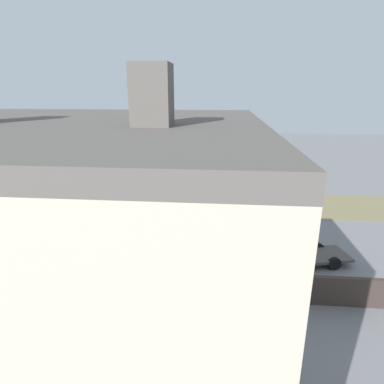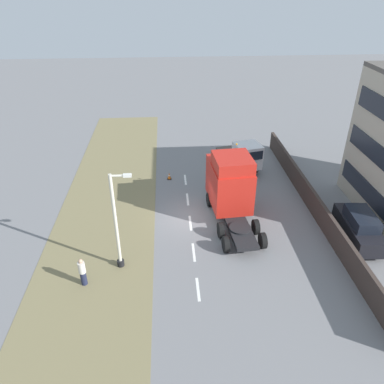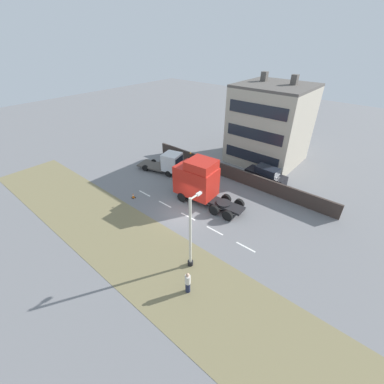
% 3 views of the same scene
% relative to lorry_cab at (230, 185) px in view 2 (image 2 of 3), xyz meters
% --- Properties ---
extents(ground_plane, '(120.00, 120.00, 0.00)m').
position_rel_lorry_cab_xyz_m(ground_plane, '(-2.87, -0.39, -2.35)').
color(ground_plane, slate).
rests_on(ground_plane, ground).
extents(grass_verge, '(7.00, 44.00, 0.01)m').
position_rel_lorry_cab_xyz_m(grass_verge, '(-8.87, -0.39, -2.34)').
color(grass_verge, olive).
rests_on(grass_verge, ground).
extents(lane_markings, '(0.16, 14.60, 0.00)m').
position_rel_lorry_cab_xyz_m(lane_markings, '(-2.87, -1.09, -2.35)').
color(lane_markings, white).
rests_on(lane_markings, ground).
extents(boundary_wall, '(0.25, 24.00, 1.61)m').
position_rel_lorry_cab_xyz_m(boundary_wall, '(6.13, -0.39, -1.55)').
color(boundary_wall, '#382D28').
rests_on(boundary_wall, ground).
extents(lorry_cab, '(3.22, 7.66, 4.80)m').
position_rel_lorry_cab_xyz_m(lorry_cab, '(0.00, 0.00, 0.00)').
color(lorry_cab, black).
rests_on(lorry_cab, ground).
extents(flatbed_truck, '(3.39, 6.11, 2.66)m').
position_rel_lorry_cab_xyz_m(flatbed_truck, '(2.40, 6.71, -0.95)').
color(flatbed_truck, silver).
rests_on(flatbed_truck, ground).
extents(parked_car, '(2.07, 4.80, 2.08)m').
position_rel_lorry_cab_xyz_m(parked_car, '(7.87, -3.72, -1.34)').
color(parked_car, black).
rests_on(parked_car, ground).
extents(lamp_post, '(1.33, 0.42, 6.18)m').
position_rel_lorry_cab_xyz_m(lamp_post, '(-7.26, -5.21, 0.39)').
color(lamp_post, black).
rests_on(lamp_post, ground).
extents(pedestrian, '(0.39, 0.39, 1.79)m').
position_rel_lorry_cab_xyz_m(pedestrian, '(-9.22, -6.62, -1.47)').
color(pedestrian, '#1E233D').
rests_on(pedestrian, ground).
extents(traffic_cone_lead, '(0.36, 0.36, 0.58)m').
position_rel_lorry_cab_xyz_m(traffic_cone_lead, '(-4.23, 5.56, -2.07)').
color(traffic_cone_lead, black).
rests_on(traffic_cone_lead, ground).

